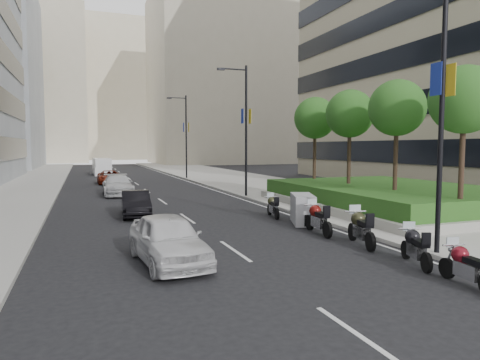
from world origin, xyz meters
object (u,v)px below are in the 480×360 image
lamp_post_1 (244,124)px  car_b (136,204)px  lamp_post_0 (438,97)px  motorcycle_3 (361,228)px  lamp_post_2 (185,132)px  car_a (168,239)px  motorcycle_6 (273,207)px  motorcycle_4 (318,219)px  motorcycle_5 (303,209)px  motorcycle_1 (466,266)px  car_d (109,177)px  delivery_van (102,167)px  motorcycle_2 (415,247)px  car_c (118,185)px

lamp_post_1 → car_b: bearing=-145.7°
lamp_post_0 → motorcycle_3: size_ratio=3.88×
lamp_post_1 → motorcycle_3: lamp_post_1 is taller
lamp_post_2 → car_a: bearing=-103.8°
motorcycle_6 → car_a: size_ratio=0.46×
motorcycle_4 → motorcycle_6: (-0.00, 4.35, -0.08)m
motorcycle_3 → motorcycle_5: (0.14, 4.53, 0.04)m
lamp_post_2 → motorcycle_5: size_ratio=3.77×
motorcycle_1 → car_a: bearing=62.6°
motorcycle_1 → car_d: bearing=19.1°
car_b → delivery_van: size_ratio=0.77×
lamp_post_1 → motorcycle_2: lamp_post_1 is taller
lamp_post_2 → car_b: (-7.93, -23.40, -4.43)m
lamp_post_0 → motorcycle_6: bearing=99.8°
motorcycle_4 → motorcycle_5: (0.50, 2.19, 0.06)m
car_b → lamp_post_1: bearing=37.9°
lamp_post_0 → delivery_van: size_ratio=1.80×
motorcycle_3 → motorcycle_5: size_ratio=0.97×
car_a → car_d: bearing=85.2°
motorcycle_6 → car_c: 14.44m
lamp_post_1 → delivery_van: (-8.18, 28.31, -4.10)m
lamp_post_1 → delivery_van: lamp_post_1 is taller
motorcycle_3 → lamp_post_0: bearing=-137.3°
lamp_post_1 → car_c: lamp_post_1 is taller
motorcycle_1 → car_d: car_d is taller
motorcycle_6 → motorcycle_4: bearing=-170.0°
car_c → lamp_post_1: bearing=-30.0°
motorcycle_2 → lamp_post_1: bearing=16.5°
motorcycle_2 → lamp_post_2: bearing=18.4°
car_d → motorcycle_3: bearing=-76.9°
motorcycle_1 → motorcycle_2: 2.01m
motorcycle_1 → motorcycle_4: (-0.11, 7.04, 0.09)m
motorcycle_5 → car_b: bearing=75.3°
motorcycle_4 → lamp_post_2: bearing=2.6°
lamp_post_0 → motorcycle_6: 10.08m
car_a → delivery_van: size_ratio=0.88×
motorcycle_4 → delivery_van: bearing=14.8°
motorcycle_4 → car_a: (-6.52, -2.30, 0.13)m
lamp_post_1 → car_a: size_ratio=2.05×
lamp_post_1 → car_d: (-8.06, 14.75, -4.43)m
lamp_post_0 → car_c: bearing=110.3°
car_d → motorcycle_2: bearing=-78.1°
car_c → delivery_van: delivery_van is taller
motorcycle_1 → motorcycle_6: (-0.11, 11.39, 0.01)m
motorcycle_5 → motorcycle_2: bearing=-160.7°
motorcycle_4 → car_a: 6.92m
lamp_post_0 → motorcycle_1: size_ratio=4.54×
car_a → car_d: 29.52m
motorcycle_4 → car_d: car_d is taller
motorcycle_1 → motorcycle_6: bearing=8.7°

